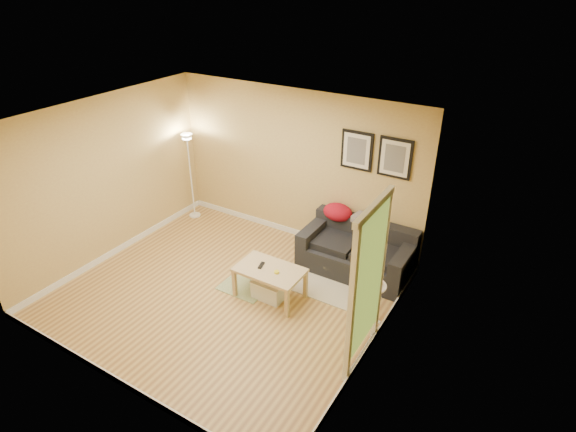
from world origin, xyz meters
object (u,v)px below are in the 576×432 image
object	(u,v)px
side_table	(370,302)
coffee_table	(270,283)
sofa	(357,250)
floor_lamp	(191,179)
book_stack	(371,283)
storage_bin	(269,289)

from	to	relation	value
side_table	coffee_table	bearing A→B (deg)	-169.09
sofa	floor_lamp	bearing A→B (deg)	178.86
side_table	book_stack	bearing A→B (deg)	-115.56
side_table	floor_lamp	bearing A→B (deg)	165.35
storage_bin	floor_lamp	distance (m)	2.99
sofa	book_stack	xyz separation A→B (m)	(0.63, -1.00, 0.25)
coffee_table	sofa	bearing A→B (deg)	38.85
sofa	coffee_table	size ratio (longest dim) A/B	1.77
side_table	floor_lamp	distance (m)	4.18
book_stack	floor_lamp	distance (m)	4.15
book_stack	storage_bin	bearing A→B (deg)	178.91
coffee_table	storage_bin	bearing A→B (deg)	-108.07
floor_lamp	book_stack	bearing A→B (deg)	-14.93
sofa	book_stack	world-z (taller)	sofa
sofa	floor_lamp	xyz separation A→B (m)	(-3.38, 0.07, 0.40)
sofa	side_table	size ratio (longest dim) A/B	2.93
storage_bin	side_table	xyz separation A→B (m)	(1.42, 0.29, 0.15)
storage_bin	floor_lamp	size ratio (longest dim) A/B	0.28
coffee_table	floor_lamp	bearing A→B (deg)	133.72
storage_bin	floor_lamp	bearing A→B (deg)	152.69
coffee_table	floor_lamp	distance (m)	2.96
sofa	storage_bin	xyz separation A→B (m)	(-0.78, -1.27, -0.23)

